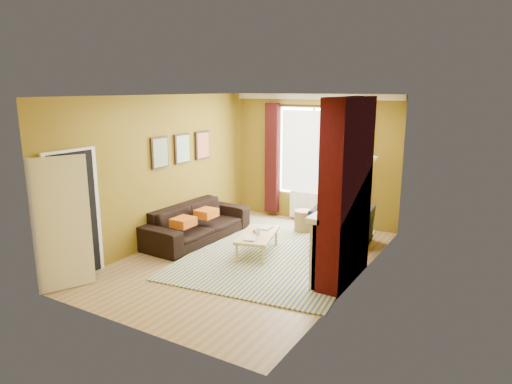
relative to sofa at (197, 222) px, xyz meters
The scene contains 12 objects.
ground 1.51m from the sofa, 15.26° to the right, with size 5.50×5.50×0.00m, color olive.
room_walls 2.31m from the sofa, ahead, with size 3.82×5.54×2.83m.
striped_rug 1.76m from the sofa, ahead, with size 3.30×4.26×0.02m.
sofa is the anchor object (origin of this frame).
armchair 2.81m from the sofa, 25.71° to the left, with size 1.08×0.94×0.70m, color black.
coffee_table 1.43m from the sofa, ahead, with size 0.86×1.26×0.38m.
wicker_stool 2.18m from the sofa, 43.20° to the left, with size 0.37×0.37×0.45m.
floor_lamp 3.53m from the sofa, 33.61° to the left, with size 0.29×0.29×1.62m.
book_a 1.46m from the sofa, 18.32° to the right, with size 0.20×0.27×0.03m, color #999999.
book_b 1.32m from the sofa, 11.86° to the left, with size 0.21×0.29×0.02m, color #999999.
mug 1.50m from the sofa, ahead, with size 0.10×0.10×0.10m, color #999999.
tv_remote 1.35m from the sofa, ahead, with size 0.13×0.15×0.02m.
Camera 1 is at (3.94, -6.41, 2.92)m, focal length 32.00 mm.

